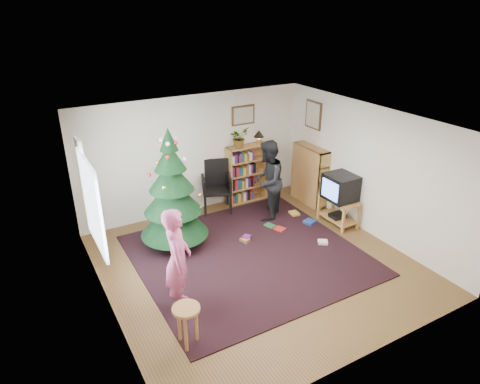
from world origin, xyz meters
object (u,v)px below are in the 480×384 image
armchair (214,183)px  table_lamp (259,135)px  bookshelf_right (310,174)px  crt_tv (341,187)px  bookshelf_back (247,173)px  stool (187,316)px  person_standing (178,260)px  potted_plant (239,137)px  person_by_chair (267,181)px  christmas_tree (173,199)px  picture_right (313,115)px  picture_back (243,115)px  tv_stand (338,209)px

armchair → table_lamp: bearing=22.6°
bookshelf_right → crt_tv: bearing=173.8°
bookshelf_back → crt_tv: size_ratio=2.20×
armchair → table_lamp: (1.14, 0.03, 0.91)m
stool → person_standing: bearing=74.5°
person_standing → potted_plant: (2.55, 2.72, 0.71)m
bookshelf_right → potted_plant: bearing=60.6°
person_standing → person_by_chair: (2.66, 1.75, 0.03)m
potted_plant → table_lamp: size_ratio=1.44×
christmas_tree → bookshelf_right: 3.35m
stool → potted_plant: 4.60m
christmas_tree → armchair: (1.31, 1.00, -0.35)m
stool → table_lamp: (3.27, 3.52, 1.03)m
crt_tv → table_lamp: size_ratio=1.94×
picture_right → stool: picture_right is taller
picture_back → bookshelf_back: bearing=-80.7°
tv_stand → person_by_chair: 1.56m
picture_back → christmas_tree: christmas_tree is taller
picture_back → crt_tv: (1.07, -2.03, -1.14)m
table_lamp → bookshelf_right: bearing=-41.6°
bookshelf_back → potted_plant: (-0.20, 0.00, 0.85)m
bookshelf_right → stool: size_ratio=2.12×
bookshelf_right → bookshelf_back: bearing=56.6°
christmas_tree → tv_stand: bearing=-15.0°
christmas_tree → stool: 2.65m
person_by_chair → table_lamp: bearing=-155.5°
christmas_tree → armchair: christmas_tree is taller
bookshelf_back → tv_stand: bookshelf_back is taller
tv_stand → person_standing: size_ratio=0.50×
christmas_tree → potted_plant: christmas_tree is taller
stool → person_standing: 0.90m
armchair → person_by_chair: person_by_chair is taller
bookshelf_right → potted_plant: 1.79m
picture_back → bookshelf_back: picture_back is taller
picture_right → crt_tv: (-0.26, -1.31, -1.14)m
tv_stand → christmas_tree: bearing=165.0°
bookshelf_back → potted_plant: size_ratio=2.97×
christmas_tree → stool: (-0.81, -2.48, -0.47)m
picture_right → bookshelf_back: picture_right is taller
christmas_tree → bookshelf_right: (3.33, 0.27, -0.28)m
bookshelf_back → person_standing: 3.87m
picture_back → crt_tv: 2.56m
bookshelf_back → tv_stand: bearing=-61.1°
armchair → bookshelf_right: bearing=0.8°
bookshelf_back → tv_stand: (1.05, -1.90, -0.35)m
picture_back → christmas_tree: (-2.14, -1.17, -1.01)m
armchair → picture_right: bearing=6.3°
potted_plant → person_standing: bearing=-133.1°
picture_right → christmas_tree: 3.63m
person_standing → christmas_tree: bearing=2.4°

